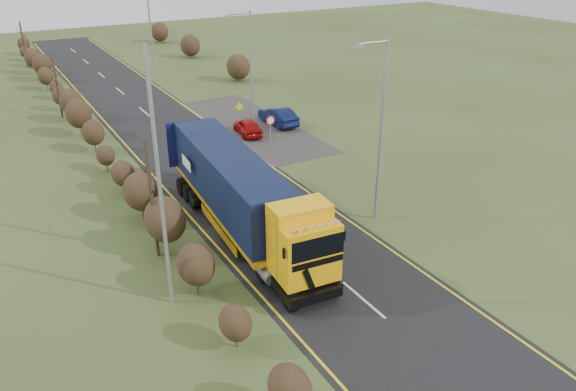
{
  "coord_description": "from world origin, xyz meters",
  "views": [
    {
      "loc": [
        -12.71,
        -19.67,
        14.4
      ],
      "look_at": [
        0.0,
        2.54,
        2.3
      ],
      "focal_mm": 35.0,
      "sensor_mm": 36.0,
      "label": 1
    }
  ],
  "objects_px": {
    "car_red_hatchback": "(248,127)",
    "streetlight_near": "(380,125)",
    "speed_sign": "(270,126)",
    "car_blue_sedan": "(278,116)",
    "lorry": "(240,193)"
  },
  "relations": [
    {
      "from": "lorry",
      "to": "streetlight_near",
      "type": "height_order",
      "value": "streetlight_near"
    },
    {
      "from": "car_red_hatchback",
      "to": "streetlight_near",
      "type": "relative_size",
      "value": 0.38
    },
    {
      "from": "lorry",
      "to": "car_blue_sedan",
      "type": "height_order",
      "value": "lorry"
    },
    {
      "from": "streetlight_near",
      "to": "speed_sign",
      "type": "height_order",
      "value": "streetlight_near"
    },
    {
      "from": "car_blue_sedan",
      "to": "streetlight_near",
      "type": "height_order",
      "value": "streetlight_near"
    },
    {
      "from": "streetlight_near",
      "to": "car_blue_sedan",
      "type": "bearing_deg",
      "value": 78.49
    },
    {
      "from": "car_red_hatchback",
      "to": "car_blue_sedan",
      "type": "height_order",
      "value": "car_blue_sedan"
    },
    {
      "from": "lorry",
      "to": "car_red_hatchback",
      "type": "distance_m",
      "value": 16.02
    },
    {
      "from": "car_blue_sedan",
      "to": "lorry",
      "type": "bearing_deg",
      "value": 54.34
    },
    {
      "from": "car_blue_sedan",
      "to": "speed_sign",
      "type": "distance_m",
      "value": 5.81
    },
    {
      "from": "car_blue_sedan",
      "to": "streetlight_near",
      "type": "xyz_separation_m",
      "value": [
        -3.5,
        -17.18,
        4.69
      ]
    },
    {
      "from": "car_blue_sedan",
      "to": "streetlight_near",
      "type": "bearing_deg",
      "value": 77.63
    },
    {
      "from": "lorry",
      "to": "streetlight_near",
      "type": "bearing_deg",
      "value": -11.44
    },
    {
      "from": "speed_sign",
      "to": "car_blue_sedan",
      "type": "bearing_deg",
      "value": 55.62
    },
    {
      "from": "streetlight_near",
      "to": "speed_sign",
      "type": "distance_m",
      "value": 12.99
    }
  ]
}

